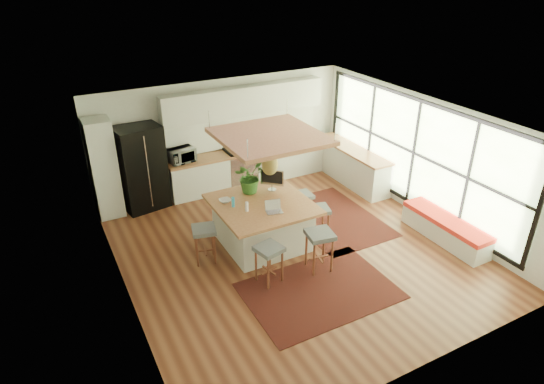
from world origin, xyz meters
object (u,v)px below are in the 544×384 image
fridge (141,170)px  stool_near_left (269,265)px  island (262,223)px  laptop (274,207)px  monitor (272,179)px  stool_near_right (319,253)px  island_plant (250,180)px  microwave (181,154)px  stool_right_front (318,222)px  stool_left_side (205,245)px  stool_right_back (302,207)px

fridge → stool_near_left: size_ratio=2.68×
island → stool_near_left: size_ratio=2.51×
laptop → monitor: (0.41, 0.86, 0.14)m
fridge → monitor: 3.16m
stool_near_right → island_plant: 2.10m
island → microwave: microwave is taller
island → monitor: size_ratio=3.71×
stool_right_front → stool_left_side: stool_left_side is taller
fridge → stool_right_front: (2.84, -3.06, -0.57)m
laptop → microwave: microwave is taller
stool_left_side → monitor: (1.70, 0.46, 0.83)m
island → stool_left_side: size_ratio=2.52×
stool_left_side → island: bearing=2.1°
monitor → microwave: size_ratio=0.83×
stool_near_right → fridge: bearing=119.3°
stool_near_left → island_plant: (0.47, 1.75, 0.84)m
stool_right_front → island_plant: 1.67m
stool_left_side → laptop: laptop is taller
stool_near_right → stool_right_back: bearing=69.0°
stool_right_front → microwave: (-1.86, 3.08, 0.77)m
stool_near_left → stool_left_side: 1.39m
stool_near_right → island: bearing=112.3°
island → stool_near_left: 1.28m
stool_right_front → stool_right_back: stool_right_front is taller
stool_near_left → monitor: (0.91, 1.60, 0.83)m
fridge → monitor: (2.16, -2.30, 0.26)m
stool_right_back → monitor: 1.10m
stool_right_front → monitor: size_ratio=1.41×
stool_near_right → stool_near_left: bearing=174.2°
island_plant → stool_near_right: bearing=-74.1°
stool_left_side → monitor: size_ratio=1.47×
stool_near_left → stool_near_right: (1.00, -0.10, 0.00)m
stool_right_back → stool_left_side: stool_left_side is taller
stool_near_right → stool_right_front: stool_near_right is taller
stool_right_front → stool_left_side: size_ratio=0.96×
stool_near_left → monitor: 2.02m
stool_right_front → laptop: size_ratio=2.15×
island → monitor: (0.44, 0.41, 0.72)m
stool_near_right → microwave: size_ratio=1.33×
fridge → stool_right_back: fridge is taller
stool_right_front → monitor: bearing=131.5°
stool_near_left → stool_right_back: (1.63, 1.54, 0.00)m
stool_near_right → stool_right_front: bearing=57.6°
island → stool_left_side: 1.26m
stool_right_back → stool_left_side: (-2.41, -0.40, 0.00)m
fridge → microwave: fridge is taller
stool_right_front → island_plant: size_ratio=1.03×
stool_right_front → stool_right_back: 0.71m
island → laptop: size_ratio=5.66×
island → stool_near_left: bearing=-111.5°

